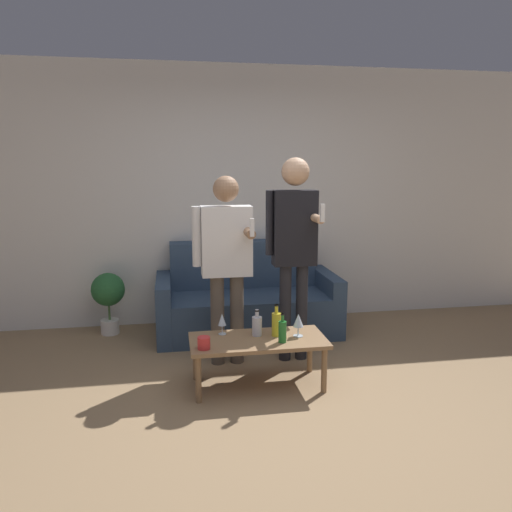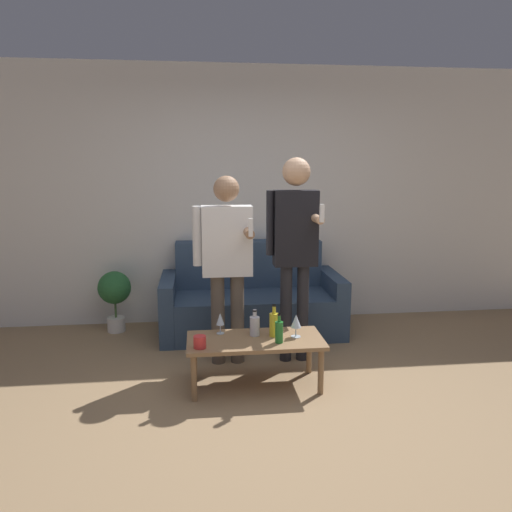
% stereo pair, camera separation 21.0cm
% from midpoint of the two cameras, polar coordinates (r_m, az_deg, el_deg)
% --- Properties ---
extents(ground_plane, '(16.00, 16.00, 0.00)m').
position_cam_midpoint_polar(ground_plane, '(3.50, 2.09, -18.60)').
color(ground_plane, '#997A56').
extents(wall_back, '(8.00, 0.06, 2.70)m').
position_cam_midpoint_polar(wall_back, '(5.36, -2.93, 6.80)').
color(wall_back, silver).
rests_on(wall_back, ground_plane).
extents(couch, '(1.80, 0.84, 0.90)m').
position_cam_midpoint_polar(couch, '(5.12, -2.27, -5.16)').
color(couch, '#334760').
rests_on(couch, ground_plane).
extents(coffee_table, '(1.04, 0.49, 0.38)m').
position_cam_midpoint_polar(coffee_table, '(3.87, -1.34, -10.05)').
color(coffee_table, '#8E6B47').
rests_on(coffee_table, ground_plane).
extents(bottle_orange, '(0.06, 0.06, 0.22)m').
position_cam_midpoint_polar(bottle_orange, '(3.76, 1.43, -8.56)').
color(bottle_orange, '#23752D').
rests_on(bottle_orange, coffee_table).
extents(bottle_green, '(0.07, 0.07, 0.25)m').
position_cam_midpoint_polar(bottle_green, '(3.89, 0.78, -7.73)').
color(bottle_green, yellow).
rests_on(bottle_green, coffee_table).
extents(bottle_dark, '(0.08, 0.08, 0.21)m').
position_cam_midpoint_polar(bottle_dark, '(3.90, -1.44, -7.93)').
color(bottle_dark, silver).
rests_on(bottle_dark, coffee_table).
extents(wine_glass_near, '(0.06, 0.06, 0.17)m').
position_cam_midpoint_polar(wine_glass_near, '(3.93, -5.43, -7.32)').
color(wine_glass_near, silver).
rests_on(wine_glass_near, coffee_table).
extents(wine_glass_far, '(0.08, 0.08, 0.18)m').
position_cam_midpoint_polar(wine_glass_far, '(3.88, 3.30, -7.44)').
color(wine_glass_far, silver).
rests_on(wine_glass_far, coffee_table).
extents(cup_on_table, '(0.09, 0.09, 0.09)m').
position_cam_midpoint_polar(cup_on_table, '(3.68, -7.63, -9.83)').
color(cup_on_table, red).
rests_on(cup_on_table, coffee_table).
extents(person_standing_left, '(0.49, 0.42, 1.60)m').
position_cam_midpoint_polar(person_standing_left, '(4.17, -4.89, 0.01)').
color(person_standing_left, brown).
rests_on(person_standing_left, ground_plane).
extents(person_standing_right, '(0.43, 0.43, 1.75)m').
position_cam_midpoint_polar(person_standing_right, '(4.22, 2.95, 1.88)').
color(person_standing_right, '#232328').
rests_on(person_standing_right, ground_plane).
extents(potted_plant, '(0.33, 0.33, 0.63)m').
position_cam_midpoint_polar(potted_plant, '(5.24, -17.64, -4.15)').
color(potted_plant, silver).
rests_on(potted_plant, ground_plane).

